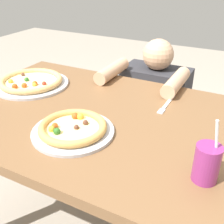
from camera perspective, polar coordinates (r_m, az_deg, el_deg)
The scene contains 6 objects.
dining_table at distance 1.19m, azimuth -1.89°, elevation -5.00°, with size 1.36×0.86×0.75m.
pizza_near at distance 1.02m, azimuth -8.05°, elevation -3.40°, with size 0.30×0.30×0.04m.
pizza_far at distance 1.46m, azimuth -16.24°, elevation 5.94°, with size 0.37×0.37×0.04m.
drink_cup_colored at distance 0.83m, azimuth 18.86°, elevation -9.90°, with size 0.07×0.07×0.20m.
fork at distance 1.23m, azimuth 11.09°, elevation 1.49°, with size 0.02×0.20×0.00m.
diner_seated at distance 1.79m, azimuth 8.31°, elevation -1.59°, with size 0.42×0.53×0.92m.
Camera 1 is at (0.49, -0.86, 1.30)m, focal length 44.58 mm.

